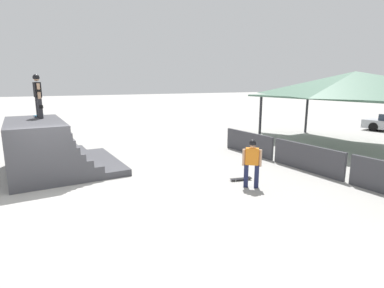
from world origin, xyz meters
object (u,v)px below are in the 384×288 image
Objects in this scene: skateboard_on_deck at (39,115)px; skateboard_on_ground at (242,179)px; bystander_walking at (252,160)px; skater_on_deck at (38,93)px.

skateboard_on_deck is 8.75m from skateboard_on_ground.
skateboard_on_deck reaches higher than skateboard_on_ground.
skateboard_on_ground is at bearing -63.58° from bystander_walking.
skater_on_deck is 8.58m from skateboard_on_ground.
skateboard_on_deck is at bearing 149.33° from skateboard_on_ground.
skateboard_on_deck is 8.99m from bystander_walking.
skater_on_deck reaches higher than skateboard_on_deck.
bystander_walking is 2.03× the size of skateboard_on_ground.
skater_on_deck is at bearing 19.00° from skateboard_on_deck.
bystander_walking is (6.17, 5.74, -2.07)m from skater_on_deck.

